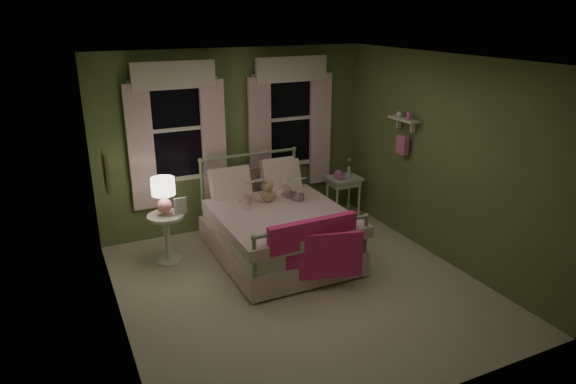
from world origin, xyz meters
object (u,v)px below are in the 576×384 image
child_left (244,182)px  nightstand_right (344,183)px  child_right (282,176)px  table_lamp (163,192)px  bed (277,229)px  teddy_bear (268,193)px  nightstand_left (167,232)px

child_left → nightstand_right: child_left is taller
child_right → table_lamp: (-1.62, 0.01, 0.01)m
bed → table_lamp: bearing=161.9°
child_left → nightstand_right: 1.86m
child_left → child_right: child_right is taller
child_right → teddy_bear: child_right is taller
bed → table_lamp: 1.53m
bed → child_right: (0.27, 0.43, 0.57)m
child_right → nightstand_left: (-1.62, 0.01, -0.53)m
table_lamp → nightstand_right: bearing=7.4°
nightstand_left → child_left: bearing=-0.4°
nightstand_left → nightstand_right: (2.84, 0.37, 0.13)m
child_right → teddy_bear: (-0.28, -0.16, -0.15)m
nightstand_left → nightstand_right: same height
nightstand_left → table_lamp: (-0.00, -0.00, 0.54)m
nightstand_right → teddy_bear: bearing=-160.4°
child_left → bed: bearing=139.0°
nightstand_left → nightstand_right: size_ratio=1.02×
table_lamp → child_left: bearing=-0.4°
teddy_bear → nightstand_right: bearing=19.6°
bed → child_left: child_left is taller
bed → teddy_bear: (-0.01, 0.27, 0.42)m
bed → nightstand_left: size_ratio=3.13×
child_right → nightstand_right: child_right is taller
teddy_bear → bed: bearing=-88.8°
child_right → table_lamp: child_right is taller
nightstand_left → table_lamp: 0.54m
nightstand_right → nightstand_left: bearing=-172.6°
child_right → child_left: bearing=-16.5°
child_right → nightstand_right: size_ratio=1.18×
child_right → nightstand_left: size_ratio=1.16×
nightstand_left → table_lamp: table_lamp is taller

